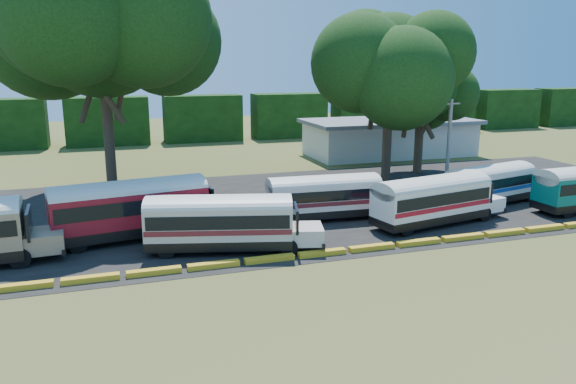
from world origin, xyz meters
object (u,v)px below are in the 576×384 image
object	(u,v)px
bus_white_red	(434,198)
tree_west	(101,25)
bus_red	(134,205)
bus_cream_west	(223,220)

from	to	relation	value
bus_white_red	tree_west	size ratio (longest dim) A/B	0.55
tree_west	bus_red	bearing A→B (deg)	-84.74
bus_red	tree_west	distance (m)	15.98
bus_white_red	tree_west	world-z (taller)	tree_west
bus_red	bus_white_red	world-z (taller)	bus_red
bus_cream_west	bus_white_red	xyz separation A→B (m)	(13.93, 0.84, 0.01)
bus_white_red	tree_west	bearing A→B (deg)	132.05
bus_red	bus_cream_west	distance (m)	6.00
bus_red	bus_white_red	size ratio (longest dim) A/B	1.11
bus_cream_west	bus_red	bearing A→B (deg)	154.47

